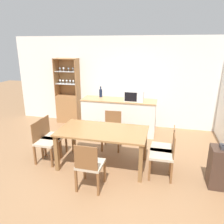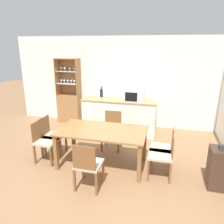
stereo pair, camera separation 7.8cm
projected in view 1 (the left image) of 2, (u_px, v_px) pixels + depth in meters
ground_plane at (99, 169)px, 4.24m from camera, size 18.00×18.00×0.00m
wall_back at (125, 82)px, 6.30m from camera, size 6.80×0.06×2.55m
kitchen_counter at (119, 116)px, 5.90m from camera, size 1.98×0.57×0.93m
display_cabinet at (69, 104)px, 6.70m from camera, size 0.69×0.37×1.94m
dining_table at (103, 135)px, 4.22m from camera, size 1.71×0.92×0.75m
dining_chair_head_far at (112, 130)px, 5.01m from camera, size 0.44×0.44×0.85m
dining_chair_head_near at (90, 165)px, 3.56m from camera, size 0.42×0.42×0.85m
dining_chair_side_right_near at (164, 155)px, 3.89m from camera, size 0.42×0.42×0.85m
dining_chair_side_left_far at (52, 136)px, 4.68m from camera, size 0.42×0.42×0.85m
dining_chair_side_left_near at (45, 141)px, 4.42m from camera, size 0.42×0.42×0.85m
dining_chair_side_right_far at (164, 148)px, 4.15m from camera, size 0.44×0.44×0.85m
microwave at (134, 96)px, 5.60m from camera, size 0.48×0.33×0.27m
wine_bottle at (101, 93)px, 6.00m from camera, size 0.08×0.08×0.30m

